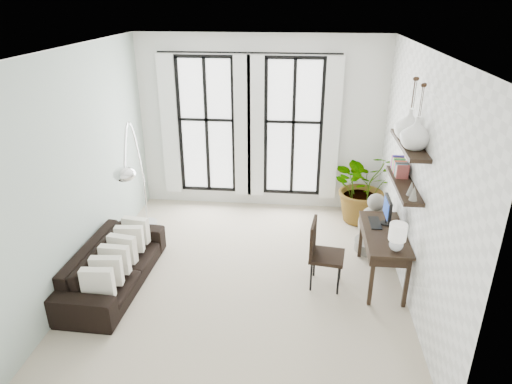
# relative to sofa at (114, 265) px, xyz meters

# --- Properties ---
(floor) EXTENTS (5.00, 5.00, 0.00)m
(floor) POSITION_rel_sofa_xyz_m (1.80, 0.40, -0.31)
(floor) COLOR #B7A891
(floor) RESTS_ON ground
(ceiling) EXTENTS (5.00, 5.00, 0.00)m
(ceiling) POSITION_rel_sofa_xyz_m (1.80, 0.40, 2.89)
(ceiling) COLOR white
(ceiling) RESTS_ON wall_back
(wall_left) EXTENTS (0.00, 5.00, 5.00)m
(wall_left) POSITION_rel_sofa_xyz_m (-0.45, 0.40, 1.29)
(wall_left) COLOR #A5B8AD
(wall_left) RESTS_ON floor
(wall_right) EXTENTS (0.00, 5.00, 5.00)m
(wall_right) POSITION_rel_sofa_xyz_m (4.05, 0.40, 1.29)
(wall_right) COLOR white
(wall_right) RESTS_ON floor
(wall_back) EXTENTS (4.50, 0.00, 4.50)m
(wall_back) POSITION_rel_sofa_xyz_m (1.80, 2.90, 1.29)
(wall_back) COLOR white
(wall_back) RESTS_ON floor
(windows) EXTENTS (3.26, 0.13, 2.65)m
(windows) POSITION_rel_sofa_xyz_m (1.60, 2.83, 1.25)
(windows) COLOR white
(windows) RESTS_ON wall_back
(wall_shelves) EXTENTS (0.25, 1.30, 0.60)m
(wall_shelves) POSITION_rel_sofa_xyz_m (3.91, 0.52, 1.42)
(wall_shelves) COLOR black
(wall_shelves) RESTS_ON wall_right
(sofa) EXTENTS (0.89, 2.13, 0.61)m
(sofa) POSITION_rel_sofa_xyz_m (0.00, 0.00, 0.00)
(sofa) COLOR black
(sofa) RESTS_ON floor
(throw_pillows) EXTENTS (0.40, 1.52, 0.40)m
(throw_pillows) POSITION_rel_sofa_xyz_m (0.10, -0.00, 0.19)
(throw_pillows) COLOR silver
(throw_pillows) RESTS_ON sofa
(plant) EXTENTS (1.52, 1.43, 1.34)m
(plant) POSITION_rel_sofa_xyz_m (3.69, 2.40, 0.37)
(plant) COLOR #2D7228
(plant) RESTS_ON floor
(desk) EXTENTS (0.56, 1.32, 1.17)m
(desk) POSITION_rel_sofa_xyz_m (3.75, 0.43, 0.42)
(desk) COLOR black
(desk) RESTS_ON floor
(desk_chair) EXTENTS (0.52, 0.52, 0.98)m
(desk_chair) POSITION_rel_sofa_xyz_m (2.88, 0.30, 0.25)
(desk_chair) COLOR black
(desk_chair) RESTS_ON floor
(arc_lamp) EXTENTS (0.71, 2.01, 2.17)m
(arc_lamp) POSITION_rel_sofa_xyz_m (0.10, 0.90, 1.38)
(arc_lamp) COLOR silver
(arc_lamp) RESTS_ON floor
(buddha) EXTENTS (0.54, 0.54, 0.98)m
(buddha) POSITION_rel_sofa_xyz_m (3.74, 1.33, 0.11)
(buddha) COLOR gray
(buddha) RESTS_ON floor
(vase_a) EXTENTS (0.37, 0.37, 0.38)m
(vase_a) POSITION_rel_sofa_xyz_m (3.91, 0.23, 1.96)
(vase_a) COLOR white
(vase_a) RESTS_ON shelf_upper
(vase_b) EXTENTS (0.37, 0.37, 0.38)m
(vase_b) POSITION_rel_sofa_xyz_m (3.91, 0.63, 1.96)
(vase_b) COLOR white
(vase_b) RESTS_ON shelf_upper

